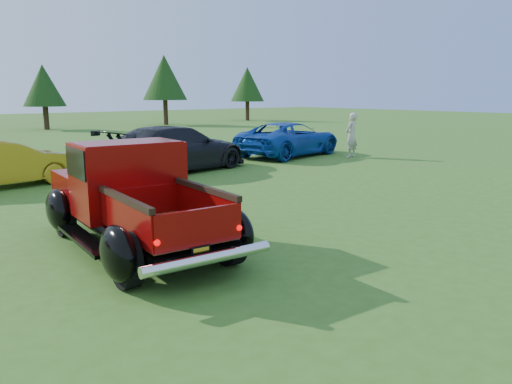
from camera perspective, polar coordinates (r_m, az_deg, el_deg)
name	(u,v)px	position (r m, az deg, el deg)	size (l,w,h in m)	color
ground	(238,252)	(7.97, -2.03, -6.92)	(120.00, 120.00, 0.00)	#39601B
tree_mid_right	(44,86)	(37.58, -23.11, 11.12)	(2.82, 2.82, 4.40)	#332114
tree_east	(164,78)	(40.60, -10.42, 12.73)	(3.46, 3.46, 5.40)	#332114
tree_far_east	(247,84)	(46.39, -1.00, 12.19)	(3.07, 3.07, 4.80)	#332114
pickup_truck	(129,196)	(8.51, -14.30, -0.44)	(2.43, 4.73, 1.71)	black
show_car_yellow	(3,163)	(14.98, -26.96, 2.93)	(1.34, 3.84, 1.27)	#B18717
show_car_grey	(176,149)	(16.25, -9.08, 4.93)	(2.06, 5.06, 1.47)	black
show_car_blue	(289,139)	(20.14, 3.83, 6.07)	(2.24, 4.85, 1.35)	#0E3EA0
spectator	(351,135)	(19.96, 10.85, 6.40)	(0.63, 0.41, 1.73)	#AFA898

